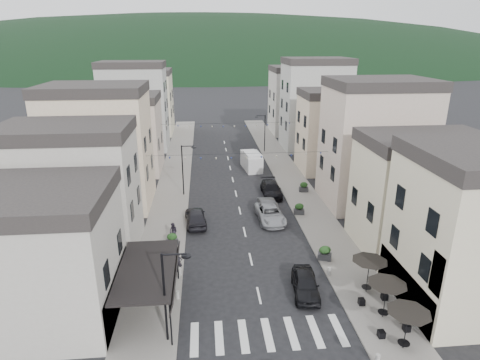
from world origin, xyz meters
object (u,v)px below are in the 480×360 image
Objects in this scene: parked_car_b at (268,208)px; parked_car_c at (270,214)px; parked_car_d at (271,189)px; delivery_van at (252,161)px; parked_car_e at (196,217)px; pedestrian_b at (173,231)px; pedestrian_a at (179,263)px; parked_car_a at (305,284)px.

parked_car_c is (0.00, -1.42, -0.00)m from parked_car_b.
delivery_van is at bearing 96.08° from parked_car_d.
delivery_van is at bearing 87.49° from parked_car_b.
pedestrian_b reaches higher than parked_car_e.
parked_car_e is at bearing -120.52° from delivery_van.
parked_car_b is 13.35m from pedestrian_a.
delivery_van reaches higher than pedestrian_b.
delivery_van is at bearing 102.70° from pedestrian_b.
parked_car_d is at bearing 81.80° from pedestrian_b.
parked_car_a is 13.70m from parked_car_b.
parked_car_c is at bearing 38.73° from pedestrian_a.
parked_car_c is 3.33× the size of pedestrian_b.
parked_car_b is 0.95× the size of parked_car_e.
parked_car_d is (1.24, 6.85, -0.01)m from parked_car_c.
pedestrian_b is (-1.95, -3.24, 0.11)m from parked_car_e.
parked_car_c is 9.96m from pedestrian_b.
pedestrian_b is (-9.35, -3.43, 0.18)m from parked_car_c.
parked_car_a is at bearing -89.73° from parked_car_b.
delivery_van reaches higher than parked_car_a.
pedestrian_a is at bearing -137.54° from parked_car_c.
parked_car_a reaches higher than parked_car_d.
pedestrian_a is at bearing -132.09° from parked_car_b.
parked_car_d is 1.07× the size of parked_car_e.
parked_car_e is 3.11× the size of pedestrian_a.
pedestrian_a is (-8.75, -25.77, -0.34)m from delivery_van.
parked_car_b is (-0.54, 13.69, -0.00)m from parked_car_a.
parked_car_d is (1.24, 5.42, -0.01)m from parked_car_b.
parked_car_e is at bearing -140.90° from parked_car_d.
pedestrian_a is (-9.14, 3.48, 0.14)m from parked_car_a.
parked_car_e is at bearing 96.63° from pedestrian_b.
pedestrian_b is at bearing -162.98° from parked_car_c.
delivery_van is (0.15, 16.99, 0.48)m from parked_car_c.
parked_car_a is at bearing -96.05° from delivery_van.
delivery_van is 3.53× the size of pedestrian_a.
parked_car_b is at bearing 98.94° from parked_car_a.
parked_car_c is (-0.54, 12.26, -0.00)m from parked_car_a.
pedestrian_b is at bearing 144.91° from parked_car_a.
pedestrian_a is (-8.60, -10.21, 0.14)m from parked_car_b.
parked_car_d is 3.33× the size of pedestrian_a.
parked_car_a reaches higher than parked_car_b.
parked_car_d is at bearing -90.65° from delivery_van.
pedestrian_a reaches higher than parked_car_d.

